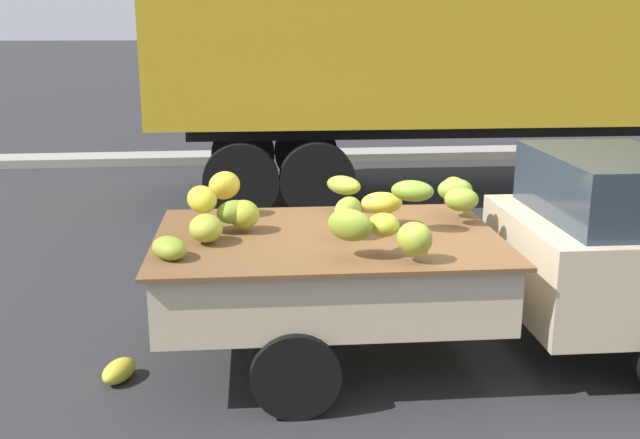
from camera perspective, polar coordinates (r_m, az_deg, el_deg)
name	(u,v)px	position (r m, az deg, el deg)	size (l,w,h in m)	color
ground	(445,356)	(6.46, 9.52, -10.27)	(220.00, 220.00, 0.00)	#28282B
curb_strip	(324,155)	(15.24, 0.32, 4.92)	(80.00, 0.80, 0.16)	gray
pickup_truck	(554,253)	(6.42, 17.44, -2.43)	(4.83, 1.96, 1.70)	#CCB793
semi_trailer	(537,34)	(12.38, 16.28, 13.49)	(12.04, 2.79, 3.95)	gold
fallen_banana_bunch_near_tailgate	(119,371)	(6.14, -15.11, -11.11)	(0.35, 0.20, 0.17)	gold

